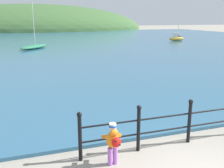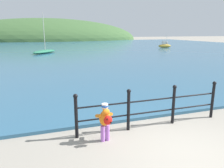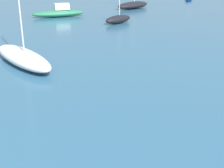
{
  "view_description": "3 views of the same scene",
  "coord_description": "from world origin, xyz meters",
  "views": [
    {
      "loc": [
        -3.3,
        -3.98,
        3.27
      ],
      "look_at": [
        -0.23,
        5.15,
        0.82
      ],
      "focal_mm": 42.0,
      "sensor_mm": 36.0,
      "label": 1
    },
    {
      "loc": [
        -3.06,
        -3.82,
        2.75
      ],
      "look_at": [
        -0.43,
        3.93,
        0.77
      ],
      "focal_mm": 35.0,
      "sensor_mm": 36.0,
      "label": 2
    },
    {
      "loc": [
        4.26,
        0.81,
        4.65
      ],
      "look_at": [
        -2.62,
        6.08,
        1.22
      ],
      "focal_mm": 50.0,
      "sensor_mm": 36.0,
      "label": 3
    }
  ],
  "objects": [
    {
      "name": "ground_plane",
      "position": [
        0.0,
        0.0,
        0.0
      ],
      "size": [
        200.0,
        200.0,
        0.0
      ],
      "primitive_type": "plane",
      "color": "gray"
    },
    {
      "name": "water",
      "position": [
        0.0,
        32.0,
        0.05
      ],
      "size": [
        80.0,
        60.0,
        0.1
      ],
      "primitive_type": "cube",
      "color": "#2D5B7A",
      "rests_on": "ground"
    },
    {
      "name": "far_hillside",
      "position": [
        0.0,
        71.38,
        0.0
      ],
      "size": [
        60.21,
        33.11,
        13.66
      ],
      "color": "#3D6033",
      "rests_on": "ground"
    },
    {
      "name": "iron_railing",
      "position": [
        -0.02,
        1.5,
        0.64
      ],
      "size": [
        4.54,
        0.12,
        1.21
      ],
      "color": "black",
      "rests_on": "ground"
    },
    {
      "name": "child_in_coat",
      "position": [
        -1.57,
        1.08,
        0.61
      ],
      "size": [
        0.41,
        0.55,
        1.0
      ],
      "color": "#AD66C6",
      "rests_on": "ground"
    },
    {
      "name": "boat_white_sailboat",
      "position": [
        19.56,
        31.65,
        0.38
      ],
      "size": [
        0.52,
        2.06,
        2.07
      ],
      "color": "black",
      "rests_on": "water"
    },
    {
      "name": "boat_far_left",
      "position": [
        16.93,
        28.0,
        0.46
      ],
      "size": [
        2.26,
        0.82,
        1.11
      ],
      "color": "gold",
      "rests_on": "water"
    },
    {
      "name": "boat_blue_hull",
      "position": [
        -2.27,
        24.56,
        0.34
      ],
      "size": [
        3.44,
        3.83,
        4.87
      ],
      "color": "#287551",
      "rests_on": "water"
    }
  ]
}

